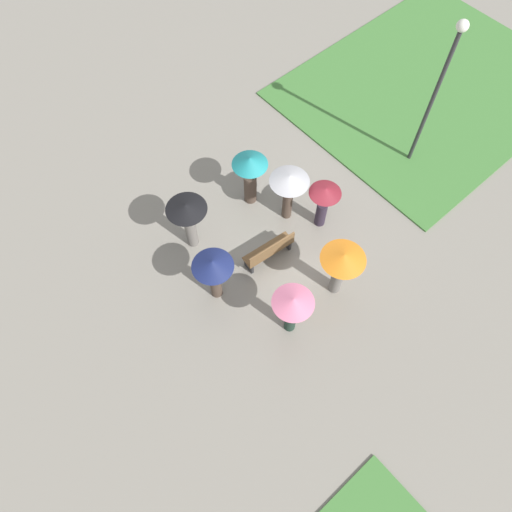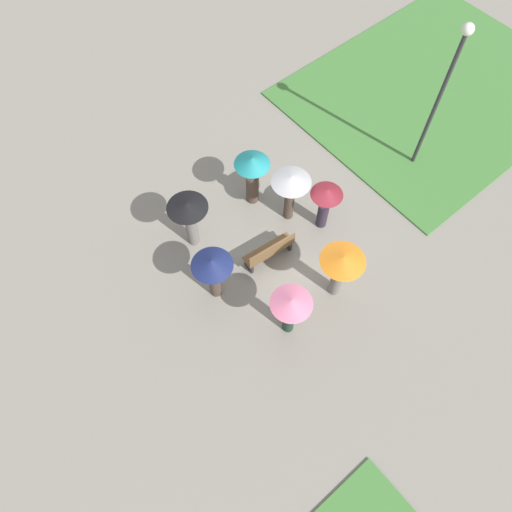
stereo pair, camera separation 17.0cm
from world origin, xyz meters
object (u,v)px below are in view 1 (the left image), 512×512
(crowd_person_orange, at_px, (342,264))
(crowd_person_maroon, at_px, (324,199))
(crowd_person_navy, at_px, (213,270))
(crowd_person_teal, at_px, (250,172))
(crowd_person_grey, at_px, (289,185))
(park_bench, at_px, (270,251))
(lamp_post, at_px, (440,82))
(crowd_person_pink, at_px, (292,307))
(crowd_person_black, at_px, (188,216))

(crowd_person_orange, height_order, crowd_person_maroon, crowd_person_orange)
(crowd_person_navy, bearing_deg, crowd_person_teal, 12.76)
(crowd_person_grey, height_order, crowd_person_maroon, crowd_person_grey)
(park_bench, height_order, lamp_post, lamp_post)
(crowd_person_navy, xyz_separation_m, crowd_person_grey, (-3.28, -0.65, 0.08))
(crowd_person_teal, bearing_deg, crowd_person_pink, 166.75)
(crowd_person_black, relative_size, crowd_person_maroon, 1.14)
(crowd_person_teal, bearing_deg, crowd_person_black, 105.45)
(crowd_person_orange, bearing_deg, crowd_person_black, -104.90)
(crowd_person_black, relative_size, crowd_person_grey, 1.02)
(crowd_person_navy, bearing_deg, park_bench, -24.83)
(crowd_person_teal, relative_size, crowd_person_grey, 1.01)
(crowd_person_teal, distance_m, crowd_person_maroon, 2.30)
(park_bench, xyz_separation_m, crowd_person_navy, (1.85, -0.15, 0.95))
(crowd_person_teal, distance_m, crowd_person_grey, 1.27)
(park_bench, relative_size, crowd_person_maroon, 0.92)
(crowd_person_pink, distance_m, crowd_person_grey, 3.67)
(crowd_person_teal, relative_size, crowd_person_navy, 1.05)
(crowd_person_orange, distance_m, crowd_person_navy, 3.33)
(crowd_person_orange, xyz_separation_m, crowd_person_grey, (-0.68, -2.74, 0.04))
(park_bench, relative_size, crowd_person_teal, 0.81)
(park_bench, xyz_separation_m, crowd_person_grey, (-1.43, -0.81, 1.03))
(crowd_person_orange, height_order, crowd_person_teal, crowd_person_teal)
(crowd_person_black, relative_size, crowd_person_navy, 1.05)
(park_bench, height_order, crowd_person_black, crowd_person_black)
(crowd_person_grey, bearing_deg, park_bench, -131.74)
(crowd_person_black, distance_m, crowd_person_maroon, 3.89)
(crowd_person_pink, height_order, crowd_person_grey, crowd_person_grey)
(park_bench, bearing_deg, crowd_person_grey, -144.54)
(crowd_person_teal, xyz_separation_m, crowd_person_grey, (-0.44, 1.18, 0.15))
(crowd_person_black, height_order, crowd_person_pink, crowd_person_black)
(crowd_person_teal, relative_size, crowd_person_maroon, 1.14)
(crowd_person_teal, distance_m, crowd_person_pink, 4.40)
(crowd_person_navy, xyz_separation_m, crowd_person_maroon, (-3.86, 0.22, -0.21))
(crowd_person_black, xyz_separation_m, crowd_person_navy, (0.51, 1.76, -0.01))
(park_bench, xyz_separation_m, crowd_person_teal, (-0.99, -1.99, 0.89))
(crowd_person_maroon, bearing_deg, crowd_person_black, -128.20)
(crowd_person_orange, relative_size, crowd_person_pink, 1.07)
(crowd_person_navy, height_order, crowd_person_pink, crowd_person_navy)
(crowd_person_maroon, bearing_deg, crowd_person_orange, -41.56)
(crowd_person_teal, bearing_deg, crowd_person_navy, 136.48)
(crowd_person_pink, bearing_deg, crowd_person_teal, 13.00)
(crowd_person_orange, xyz_separation_m, crowd_person_teal, (-0.24, -3.92, -0.10))
(crowd_person_teal, bearing_deg, park_bench, 167.14)
(park_bench, distance_m, crowd_person_black, 2.53)
(crowd_person_maroon, bearing_deg, crowd_person_navy, -100.81)
(crowd_person_grey, bearing_deg, crowd_person_maroon, -37.69)
(crowd_person_black, xyz_separation_m, crowd_person_pink, (-0.34, 3.85, -0.06))
(crowd_person_maroon, bearing_deg, crowd_person_grey, -154.20)
(crowd_person_teal, height_order, crowd_person_grey, crowd_person_teal)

